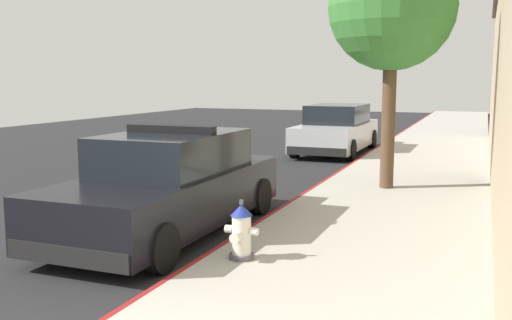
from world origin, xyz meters
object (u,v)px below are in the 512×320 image
at_px(police_cruiser, 170,186).
at_px(street_tree, 392,8).
at_px(parked_car_silver_ahead, 337,130).
at_px(fire_hydrant, 241,232).

xyz_separation_m(police_cruiser, street_tree, (2.67, 4.33, 3.05)).
xyz_separation_m(parked_car_silver_ahead, street_tree, (2.61, -6.29, 3.06)).
relative_size(parked_car_silver_ahead, fire_hydrant, 6.37).
bearing_deg(fire_hydrant, parked_car_silver_ahead, 98.05).
distance_m(police_cruiser, parked_car_silver_ahead, 10.62).
height_order(parked_car_silver_ahead, fire_hydrant, parked_car_silver_ahead).
height_order(police_cruiser, parked_car_silver_ahead, police_cruiser).
bearing_deg(fire_hydrant, street_tree, 80.46).
bearing_deg(police_cruiser, fire_hydrant, -35.40).
xyz_separation_m(police_cruiser, fire_hydrant, (1.73, -1.23, -0.26)).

